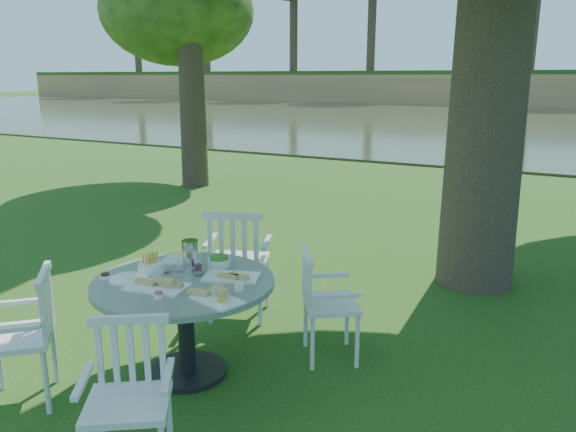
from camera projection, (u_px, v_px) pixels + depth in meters
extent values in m
plane|color=#13360B|center=(278.00, 310.00, 5.18)|extent=(140.00, 140.00, 0.00)
cylinder|color=black|center=(188.00, 371.00, 4.06)|extent=(0.56, 0.56, 0.04)
cylinder|color=black|center=(186.00, 328.00, 3.98)|extent=(0.12, 0.12, 0.64)
cylinder|color=slate|center=(184.00, 283.00, 3.90)|extent=(1.27, 1.27, 0.04)
cylinder|color=silver|center=(357.00, 341.00, 4.11)|extent=(0.03, 0.03, 0.42)
cylinder|color=silver|center=(347.00, 320.00, 4.47)|extent=(0.03, 0.03, 0.42)
cylinder|color=silver|center=(312.00, 344.00, 4.08)|extent=(0.03, 0.03, 0.42)
cylinder|color=silver|center=(306.00, 322.00, 4.43)|extent=(0.03, 0.03, 0.42)
cube|color=silver|center=(331.00, 304.00, 4.22)|extent=(0.56, 0.57, 0.04)
cube|color=silver|center=(307.00, 280.00, 4.15)|extent=(0.27, 0.37, 0.43)
cylinder|color=silver|center=(267.00, 282.00, 5.19)|extent=(0.04, 0.04, 0.49)
cylinder|color=silver|center=(220.00, 280.00, 5.23)|extent=(0.04, 0.04, 0.49)
cylinder|color=silver|center=(260.00, 298.00, 4.81)|extent=(0.04, 0.04, 0.49)
cylinder|color=silver|center=(210.00, 296.00, 4.85)|extent=(0.04, 0.04, 0.49)
cube|color=silver|center=(239.00, 261.00, 4.96)|extent=(0.64, 0.61, 0.04)
cube|color=silver|center=(233.00, 243.00, 4.69)|extent=(0.48, 0.23, 0.50)
cylinder|color=silver|center=(54.00, 354.00, 3.90)|extent=(0.04, 0.04, 0.44)
cylinder|color=silver|center=(46.00, 382.00, 3.54)|extent=(0.04, 0.04, 0.44)
cube|color=silver|center=(17.00, 337.00, 3.62)|extent=(0.61, 0.61, 0.04)
cube|color=silver|center=(47.00, 305.00, 3.62)|extent=(0.34, 0.35, 0.45)
cylinder|color=silver|center=(101.00, 426.00, 3.12)|extent=(0.03, 0.03, 0.42)
cylinder|color=silver|center=(169.00, 421.00, 3.16)|extent=(0.03, 0.03, 0.42)
cube|color=silver|center=(128.00, 404.00, 2.92)|extent=(0.57, 0.56, 0.04)
cube|color=silver|center=(131.00, 353.00, 3.05)|extent=(0.38, 0.27, 0.43)
cube|color=white|center=(157.00, 287.00, 3.74)|extent=(0.43, 0.30, 0.01)
cube|color=white|center=(217.00, 300.00, 3.53)|extent=(0.38, 0.28, 0.01)
cube|color=white|center=(231.00, 277.00, 3.93)|extent=(0.44, 0.34, 0.02)
cylinder|color=white|center=(129.00, 279.00, 3.90)|extent=(0.27, 0.27, 0.01)
cylinder|color=white|center=(180.00, 259.00, 4.32)|extent=(0.26, 0.26, 0.01)
cylinder|color=white|center=(151.00, 268.00, 4.02)|extent=(0.19, 0.19, 0.07)
cylinder|color=white|center=(219.00, 262.00, 4.17)|extent=(0.17, 0.17, 0.06)
cylinder|color=silver|center=(190.00, 256.00, 4.04)|extent=(0.12, 0.12, 0.23)
cylinder|color=white|center=(198.00, 264.00, 3.96)|extent=(0.07, 0.07, 0.18)
cylinder|color=white|center=(179.00, 265.00, 4.04)|extent=(0.06, 0.06, 0.11)
cylinder|color=white|center=(166.00, 266.00, 4.02)|extent=(0.06, 0.06, 0.11)
cylinder|color=white|center=(159.00, 296.00, 3.58)|extent=(0.06, 0.06, 0.03)
cylinder|color=white|center=(222.00, 304.00, 3.45)|extent=(0.07, 0.07, 0.03)
cylinder|color=white|center=(239.00, 288.00, 3.71)|extent=(0.07, 0.07, 0.03)
cylinder|color=white|center=(105.00, 277.00, 3.91)|extent=(0.07, 0.07, 0.03)
ellipsoid|color=#233D13|center=(189.00, 6.00, 10.28)|extent=(3.57, 3.57, 2.50)
cube|color=#2C341E|center=(532.00, 125.00, 24.83)|extent=(100.00, 28.00, 0.12)
cube|color=#9E7349|center=(557.00, 91.00, 37.81)|extent=(100.00, 3.00, 2.20)
cube|color=#13360B|center=(565.00, 73.00, 43.91)|extent=(100.00, 18.00, 0.30)
cylinder|color=black|center=(127.00, 8.00, 56.05)|extent=(0.70, 0.70, 13.00)
cylinder|color=black|center=(199.00, 3.00, 51.92)|extent=(0.70, 0.70, 13.00)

